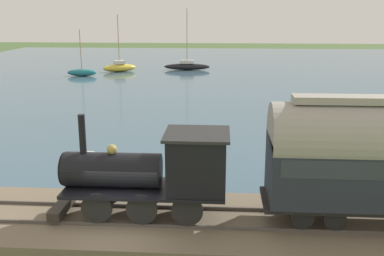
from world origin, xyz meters
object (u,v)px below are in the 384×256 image
Objects in this scene: sailboat_teal at (82,72)px; rowboat_off_pier at (382,164)px; steam_locomotive at (158,169)px; sailboat_black at (187,66)px; rowboat_mid_harbor at (96,157)px; sailboat_yellow at (120,67)px.

rowboat_off_pier is at bearing -143.40° from sailboat_teal.
sailboat_black is at bearing 3.21° from steam_locomotive.
sailboat_black is at bearing 33.85° from rowboat_mid_harbor.
sailboat_black is at bearing -104.58° from sailboat_yellow.
sailboat_teal is 0.70× the size of sailboat_black.
steam_locomotive is 45.30m from sailboat_yellow.
steam_locomotive reaches higher than rowboat_mid_harbor.
steam_locomotive is 0.86× the size of sailboat_yellow.
steam_locomotive is 0.78× the size of sailboat_black.
rowboat_off_pier is 14.93m from rowboat_mid_harbor.
sailboat_yellow is 36.70m from rowboat_mid_harbor.
steam_locomotive is at bearing 122.94° from rowboat_off_pier.
steam_locomotive is 46.24m from sailboat_black.
sailboat_teal is at bearing 111.02° from sailboat_yellow.
steam_locomotive is 42.18m from sailboat_teal.
sailboat_black reaches higher than sailboat_teal.
rowboat_mid_harbor is at bearing 161.39° from sailboat_yellow.
sailboat_black is 38.42m from rowboat_mid_harbor.
rowboat_mid_harbor is at bearing 30.06° from steam_locomotive.
rowboat_off_pier is at bearing -178.37° from sailboat_yellow.
sailboat_yellow is 9.08m from sailboat_black.
steam_locomotive is 9.24m from rowboat_mid_harbor.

